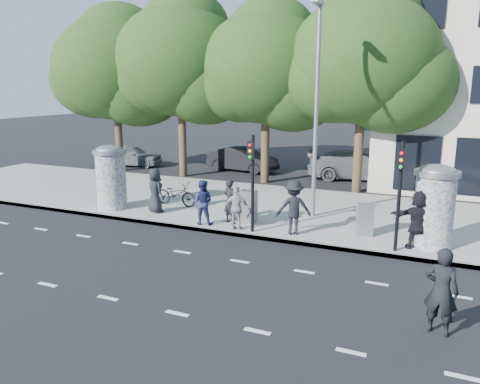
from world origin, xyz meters
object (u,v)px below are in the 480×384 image
at_px(ad_column_left, 111,175).
at_px(bicycle, 176,194).
at_px(ped_e, 237,208).
at_px(cabinet_left, 248,207).
at_px(ped_f, 419,220).
at_px(traffic_pole_far, 400,186).
at_px(ad_column_right, 434,204).
at_px(man_road, 441,291).
at_px(ped_a, 155,191).
at_px(cabinet_right, 365,220).
at_px(street_lamp, 316,96).
at_px(car_right, 357,165).
at_px(ped_c, 202,202).
at_px(car_left, 130,155).
at_px(traffic_pole_near, 252,174).
at_px(ped_b, 230,201).
at_px(ped_d, 294,208).
at_px(car_mid, 242,159).

bearing_deg(ad_column_left, bicycle, 32.83).
xyz_separation_m(ped_e, cabinet_left, (0.03, 0.99, -0.17)).
bearing_deg(ped_f, traffic_pole_far, 40.40).
height_order(traffic_pole_far, bicycle, traffic_pole_far).
bearing_deg(ad_column_right, man_road, -86.39).
relative_size(ped_a, cabinet_right, 1.60).
xyz_separation_m(street_lamp, car_right, (0.11, 9.01, -3.99)).
relative_size(traffic_pole_far, ped_c, 2.04).
bearing_deg(car_right, traffic_pole_far, -179.12).
relative_size(car_left, car_right, 0.75).
distance_m(ped_c, ped_f, 7.45).
bearing_deg(ped_f, ped_c, 1.81).
xyz_separation_m(cabinet_left, cabinet_right, (4.23, 0.18, -0.05)).
height_order(ad_column_left, bicycle, ad_column_left).
relative_size(street_lamp, ped_f, 4.23).
relative_size(bicycle, car_right, 0.35).
distance_m(man_road, cabinet_right, 6.23).
bearing_deg(ad_column_left, street_lamp, 14.94).
bearing_deg(man_road, ad_column_right, -73.76).
distance_m(ped_e, man_road, 8.13).
relative_size(ad_column_left, traffic_pole_near, 0.78).
distance_m(ped_e, car_left, 16.06).
xyz_separation_m(traffic_pole_far, man_road, (1.34, -4.49, -1.27)).
distance_m(ped_b, ped_c, 1.03).
distance_m(ped_a, car_right, 12.54).
distance_m(ad_column_left, ped_b, 5.46).
distance_m(ped_d, car_right, 11.45).
distance_m(street_lamp, man_road, 9.53).
height_order(car_left, car_mid, car_mid).
xyz_separation_m(ped_f, cabinet_left, (-5.97, 0.52, -0.34)).
height_order(car_mid, car_right, car_right).
height_order(street_lamp, bicycle, street_lamp).
relative_size(traffic_pole_far, cabinet_right, 3.05).
xyz_separation_m(traffic_pole_far, ped_a, (-9.37, 0.88, -1.19)).
distance_m(ad_column_left, cabinet_left, 6.09).
relative_size(traffic_pole_near, car_left, 0.82).
xyz_separation_m(car_left, car_mid, (7.50, 1.18, 0.03)).
bearing_deg(car_left, ad_column_left, -160.75).
xyz_separation_m(ad_column_left, ped_c, (4.56, -0.52, -0.56)).
xyz_separation_m(ped_a, man_road, (10.71, -5.36, -0.09)).
bearing_deg(car_left, traffic_pole_near, -142.63).
relative_size(traffic_pole_far, cabinet_left, 2.79).
distance_m(traffic_pole_far, ped_f, 1.39).
bearing_deg(ad_column_left, car_mid, 83.69).
relative_size(ad_column_left, ad_column_right, 1.00).
bearing_deg(ad_column_right, car_mid, 136.39).
bearing_deg(ped_d, cabinet_left, -42.64).
height_order(street_lamp, ped_a, street_lamp).
bearing_deg(ped_b, street_lamp, -120.92).
relative_size(cabinet_left, car_left, 0.30).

